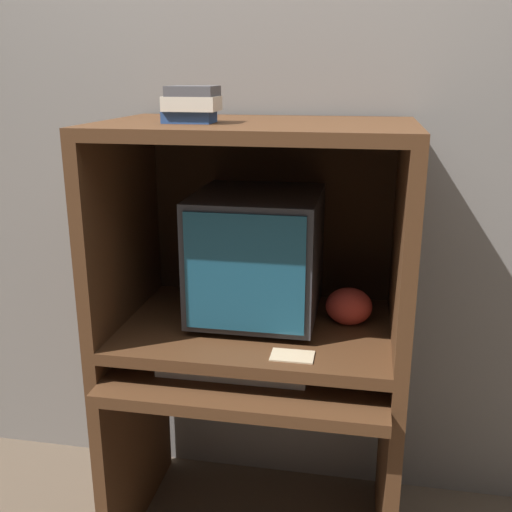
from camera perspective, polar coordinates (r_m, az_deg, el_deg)
wall_back at (r=2.09m, az=1.88°, el=10.99°), size 6.00×0.06×2.60m
desk_base at (r=2.01m, az=-0.14°, el=-15.91°), size 0.90×0.65×0.68m
desk_monitor_shelf at (r=1.89m, az=0.09°, el=-7.10°), size 0.90×0.59×0.09m
hutch_upper at (r=1.79m, az=0.28°, el=5.95°), size 0.90×0.59×0.62m
crt_monitor at (r=1.87m, az=0.13°, el=0.17°), size 0.38×0.42×0.40m
keyboard at (r=1.79m, az=-2.13°, el=-10.59°), size 0.44×0.15×0.03m
mouse at (r=1.77m, az=6.71°, el=-10.91°), size 0.07×0.05×0.03m
snack_bag at (r=1.88m, az=8.84°, el=-4.76°), size 0.14×0.11×0.12m
book_stack at (r=1.69m, az=-6.17°, el=14.21°), size 0.15×0.12×0.10m
paper_card at (r=1.67m, az=3.48°, el=-9.47°), size 0.12×0.08×0.00m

